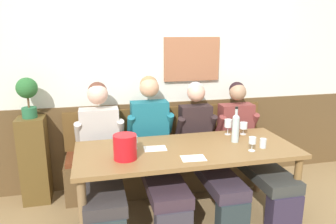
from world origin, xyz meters
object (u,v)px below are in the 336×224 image
at_px(dining_table, 187,156).
at_px(wine_glass_mid_left, 243,126).
at_px(person_right_seat, 206,148).
at_px(ice_bucket, 125,147).
at_px(wall_bench, 170,165).
at_px(wine_glass_center_front, 134,140).
at_px(person_center_right_seat, 250,146).
at_px(water_tumbler_right, 263,143).
at_px(person_left_seat, 101,154).
at_px(wine_glass_right_end, 228,124).
at_px(potted_plant, 27,93).
at_px(wine_bottle_amber_mid, 236,127).
at_px(person_center_left_seat, 156,148).
at_px(wine_glass_near_bucket, 252,141).

relative_size(dining_table, wine_glass_mid_left, 15.80).
distance_m(person_right_seat, ice_bucket, 1.01).
bearing_deg(wall_bench, wine_glass_center_front, -129.94).
distance_m(person_center_right_seat, water_tumbler_right, 0.50).
xyz_separation_m(person_left_seat, wine_glass_center_front, (0.30, -0.22, 0.19)).
xyz_separation_m(person_center_right_seat, wine_glass_center_front, (-1.29, -0.19, 0.23)).
relative_size(wall_bench, wine_glass_right_end, 14.38).
bearing_deg(potted_plant, wine_glass_mid_left, -11.86).
distance_m(person_right_seat, wine_bottle_amber_mid, 0.43).
bearing_deg(ice_bucket, person_center_right_seat, 16.56).
bearing_deg(wine_glass_right_end, wine_glass_mid_left, -12.18).
bearing_deg(person_center_left_seat, wall_bench, 56.02).
relative_size(person_center_right_seat, wine_glass_near_bucket, 9.55).
distance_m(wine_glass_center_front, wine_glass_near_bucket, 1.09).
xyz_separation_m(wall_bench, water_tumbler_right, (0.70, -0.84, 0.51)).
relative_size(ice_bucket, water_tumbler_right, 2.42).
bearing_deg(wine_glass_center_front, wine_glass_mid_left, 7.64).
relative_size(wall_bench, wine_glass_mid_left, 18.10).
xyz_separation_m(person_right_seat, wine_glass_right_end, (0.24, -0.01, 0.25)).
xyz_separation_m(wine_bottle_amber_mid, wine_glass_center_front, (-1.00, 0.04, -0.07)).
xyz_separation_m(wall_bench, wine_glass_center_front, (-0.49, -0.58, 0.55)).
bearing_deg(wall_bench, wine_glass_right_end, -35.87).
height_order(person_right_seat, wine_bottle_amber_mid, person_right_seat).
bearing_deg(wine_bottle_amber_mid, wine_glass_mid_left, 46.94).
xyz_separation_m(person_center_left_seat, potted_plant, (-1.24, 0.39, 0.55)).
xyz_separation_m(wall_bench, wine_glass_right_end, (0.54, -0.39, 0.58)).
bearing_deg(person_center_right_seat, potted_plant, 169.42).
height_order(wine_glass_mid_left, wine_glass_center_front, wine_glass_mid_left).
bearing_deg(water_tumbler_right, wine_glass_near_bucket, -160.20).
bearing_deg(dining_table, person_left_seat, 157.92).
relative_size(wine_glass_mid_left, wine_glass_near_bucket, 0.99).
relative_size(ice_bucket, wine_bottle_amber_mid, 0.60).
bearing_deg(dining_table, wine_glass_near_bucket, -20.30).
bearing_deg(potted_plant, wine_glass_right_end, -11.83).
height_order(person_left_seat, wine_glass_center_front, person_left_seat).
xyz_separation_m(dining_table, person_left_seat, (-0.79, 0.32, -0.03)).
bearing_deg(wine_bottle_amber_mid, wine_glass_near_bucket, -80.29).
distance_m(wine_glass_mid_left, water_tumbler_right, 0.42).
xyz_separation_m(wine_glass_mid_left, potted_plant, (-2.18, 0.46, 0.37)).
bearing_deg(wine_glass_mid_left, wall_bench, 148.78).
distance_m(wall_bench, wine_bottle_amber_mid, 1.02).
height_order(wall_bench, wine_bottle_amber_mid, wine_bottle_amber_mid).
height_order(person_center_right_seat, potted_plant, potted_plant).
bearing_deg(person_left_seat, wine_glass_mid_left, -2.38).
bearing_deg(wine_glass_near_bucket, person_center_left_seat, 146.16).
bearing_deg(water_tumbler_right, wine_glass_right_end, 109.53).
xyz_separation_m(person_center_right_seat, wine_glass_right_end, (-0.27, 0.00, 0.27)).
relative_size(person_center_left_seat, potted_plant, 3.22).
bearing_deg(person_center_left_seat, wine_bottle_amber_mid, -19.72).
relative_size(person_center_right_seat, wine_glass_center_front, 10.49).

